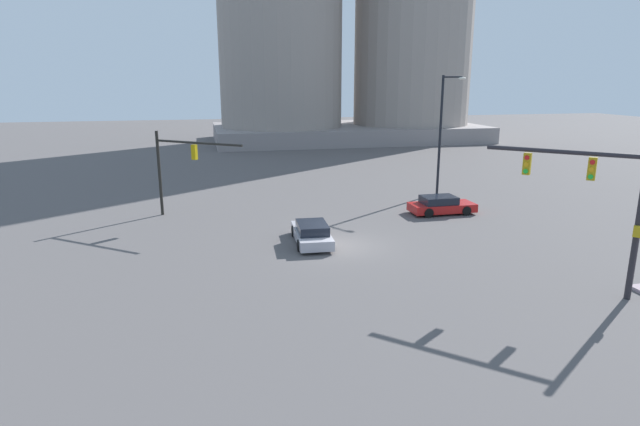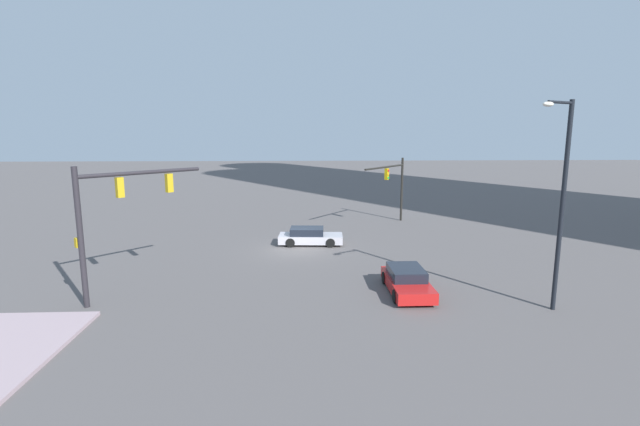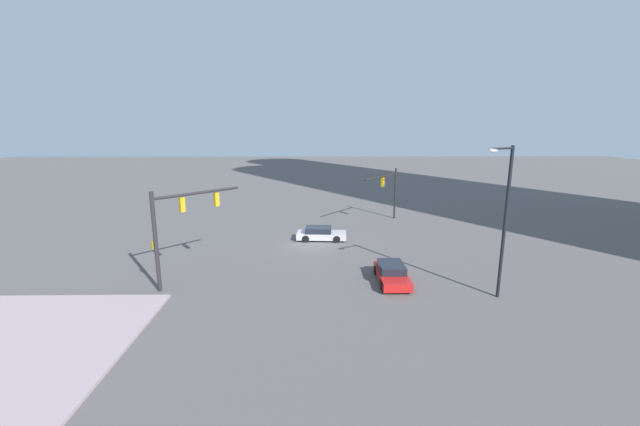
{
  "view_description": "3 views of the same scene",
  "coord_description": "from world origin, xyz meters",
  "px_view_note": "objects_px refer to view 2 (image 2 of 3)",
  "views": [
    {
      "loc": [
        -7.22,
        -26.7,
        8.92
      ],
      "look_at": [
        -1.59,
        -1.76,
        2.4
      ],
      "focal_mm": 29.53,
      "sensor_mm": 36.0,
      "label": 1
    },
    {
      "loc": [
        29.93,
        0.19,
        7.87
      ],
      "look_at": [
        -1.26,
        1.59,
        2.3
      ],
      "focal_mm": 25.45,
      "sensor_mm": 36.0,
      "label": 2
    },
    {
      "loc": [
        33.7,
        0.27,
        10.4
      ],
      "look_at": [
        1.97,
        0.75,
        3.3
      ],
      "focal_mm": 22.37,
      "sensor_mm": 36.0,
      "label": 3
    }
  ],
  "objects_px": {
    "traffic_signal_opposite_side": "(112,209)",
    "sedan_car_approaching": "(310,236)",
    "traffic_signal_near_corner": "(394,180)",
    "streetlamp_curved_arm": "(561,195)",
    "sedan_car_waiting_far": "(407,281)"
  },
  "relations": [
    {
      "from": "traffic_signal_opposite_side",
      "to": "sedan_car_approaching",
      "type": "bearing_deg",
      "value": 1.51
    },
    {
      "from": "streetlamp_curved_arm",
      "to": "sedan_car_waiting_far",
      "type": "height_order",
      "value": "streetlamp_curved_arm"
    },
    {
      "from": "traffic_signal_near_corner",
      "to": "traffic_signal_opposite_side",
      "type": "height_order",
      "value": "traffic_signal_opposite_side"
    },
    {
      "from": "traffic_signal_near_corner",
      "to": "traffic_signal_opposite_side",
      "type": "xyz_separation_m",
      "value": [
        17.52,
        -16.87,
        0.53
      ]
    },
    {
      "from": "traffic_signal_near_corner",
      "to": "sedan_car_approaching",
      "type": "bearing_deg",
      "value": -7.54
    },
    {
      "from": "traffic_signal_opposite_side",
      "to": "sedan_car_approaching",
      "type": "height_order",
      "value": "traffic_signal_opposite_side"
    },
    {
      "from": "traffic_signal_near_corner",
      "to": "streetlamp_curved_arm",
      "type": "relative_size",
      "value": 0.61
    },
    {
      "from": "sedan_car_approaching",
      "to": "sedan_car_waiting_far",
      "type": "distance_m",
      "value": 11.01
    },
    {
      "from": "traffic_signal_near_corner",
      "to": "streetlamp_curved_arm",
      "type": "bearing_deg",
      "value": 46.9
    },
    {
      "from": "traffic_signal_near_corner",
      "to": "sedan_car_approaching",
      "type": "distance_m",
      "value": 10.92
    },
    {
      "from": "traffic_signal_opposite_side",
      "to": "sedan_car_approaching",
      "type": "relative_size",
      "value": 1.4
    },
    {
      "from": "traffic_signal_near_corner",
      "to": "sedan_car_approaching",
      "type": "relative_size",
      "value": 1.23
    },
    {
      "from": "traffic_signal_opposite_side",
      "to": "streetlamp_curved_arm",
      "type": "xyz_separation_m",
      "value": [
        2.38,
        19.95,
        0.86
      ]
    },
    {
      "from": "traffic_signal_near_corner",
      "to": "traffic_signal_opposite_side",
      "type": "distance_m",
      "value": 24.33
    },
    {
      "from": "traffic_signal_opposite_side",
      "to": "sedan_car_waiting_far",
      "type": "height_order",
      "value": "traffic_signal_opposite_side"
    }
  ]
}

